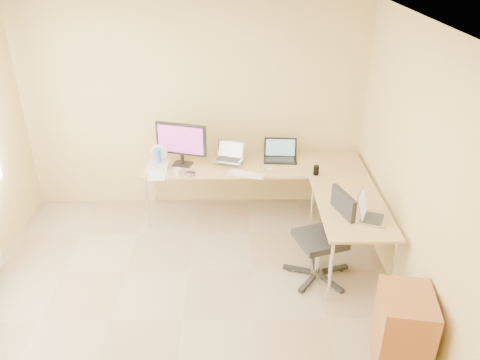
{
  "coord_description": "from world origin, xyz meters",
  "views": [
    {
      "loc": [
        0.5,
        -3.38,
        3.23
      ],
      "look_at": [
        0.55,
        1.1,
        0.9
      ],
      "focal_mm": 35.86,
      "sensor_mm": 36.0,
      "label": 1
    }
  ],
  "objects_px": {
    "desk_return": "(348,235)",
    "office_chair": "(320,236)",
    "keyboard": "(246,174)",
    "laptop_black": "(280,151)",
    "desk_main": "(253,190)",
    "water_bottle": "(158,159)",
    "laptop_center": "(228,152)",
    "monitor": "(181,144)",
    "desk_fan": "(160,155)",
    "cabinet": "(403,330)",
    "mug": "(178,172)",
    "laptop_return": "(373,209)"
  },
  "relations": [
    {
      "from": "keyboard",
      "to": "office_chair",
      "type": "bearing_deg",
      "value": -31.23
    },
    {
      "from": "water_bottle",
      "to": "laptop_return",
      "type": "bearing_deg",
      "value": -27.0
    },
    {
      "from": "laptop_center",
      "to": "desk_fan",
      "type": "height_order",
      "value": "laptop_center"
    },
    {
      "from": "mug",
      "to": "cabinet",
      "type": "distance_m",
      "value": 2.92
    },
    {
      "from": "desk_main",
      "to": "desk_fan",
      "type": "xyz_separation_m",
      "value": [
        -1.13,
        -0.01,
        0.49
      ]
    },
    {
      "from": "laptop_center",
      "to": "desk_return",
      "type": "bearing_deg",
      "value": -18.88
    },
    {
      "from": "desk_main",
      "to": "cabinet",
      "type": "relative_size",
      "value": 3.79
    },
    {
      "from": "laptop_center",
      "to": "desk_fan",
      "type": "xyz_separation_m",
      "value": [
        -0.82,
        -0.01,
        -0.03
      ]
    },
    {
      "from": "keyboard",
      "to": "water_bottle",
      "type": "bearing_deg",
      "value": -168.01
    },
    {
      "from": "desk_return",
      "to": "monitor",
      "type": "height_order",
      "value": "monitor"
    },
    {
      "from": "desk_return",
      "to": "laptop_return",
      "type": "relative_size",
      "value": 3.78
    },
    {
      "from": "desk_return",
      "to": "office_chair",
      "type": "relative_size",
      "value": 1.33
    },
    {
      "from": "laptop_black",
      "to": "mug",
      "type": "xyz_separation_m",
      "value": [
        -1.21,
        -0.4,
        -0.08
      ]
    },
    {
      "from": "monitor",
      "to": "keyboard",
      "type": "height_order",
      "value": "monitor"
    },
    {
      "from": "monitor",
      "to": "cabinet",
      "type": "height_order",
      "value": "monitor"
    },
    {
      "from": "desk_main",
      "to": "monitor",
      "type": "relative_size",
      "value": 4.29
    },
    {
      "from": "desk_main",
      "to": "laptop_black",
      "type": "distance_m",
      "value": 0.6
    },
    {
      "from": "water_bottle",
      "to": "desk_return",
      "type": "bearing_deg",
      "value": -22.3
    },
    {
      "from": "desk_main",
      "to": "keyboard",
      "type": "xyz_separation_m",
      "value": [
        -0.1,
        -0.3,
        0.37
      ]
    },
    {
      "from": "desk_return",
      "to": "laptop_black",
      "type": "distance_m",
      "value": 1.37
    },
    {
      "from": "laptop_black",
      "to": "office_chair",
      "type": "bearing_deg",
      "value": -73.2
    },
    {
      "from": "office_chair",
      "to": "cabinet",
      "type": "bearing_deg",
      "value": -84.07
    },
    {
      "from": "mug",
      "to": "desk_fan",
      "type": "distance_m",
      "value": 0.38
    },
    {
      "from": "cabinet",
      "to": "keyboard",
      "type": "bearing_deg",
      "value": 129.83
    },
    {
      "from": "keyboard",
      "to": "water_bottle",
      "type": "relative_size",
      "value": 1.61
    },
    {
      "from": "laptop_black",
      "to": "desk_fan",
      "type": "xyz_separation_m",
      "value": [
        -1.45,
        -0.11,
        -0.0
      ]
    },
    {
      "from": "desk_return",
      "to": "office_chair",
      "type": "height_order",
      "value": "office_chair"
    },
    {
      "from": "laptop_center",
      "to": "keyboard",
      "type": "height_order",
      "value": "laptop_center"
    },
    {
      "from": "laptop_black",
      "to": "laptop_return",
      "type": "distance_m",
      "value": 1.58
    },
    {
      "from": "desk_return",
      "to": "laptop_return",
      "type": "height_order",
      "value": "laptop_return"
    },
    {
      "from": "water_bottle",
      "to": "cabinet",
      "type": "relative_size",
      "value": 0.37
    },
    {
      "from": "laptop_center",
      "to": "laptop_black",
      "type": "relative_size",
      "value": 0.82
    },
    {
      "from": "laptop_black",
      "to": "desk_fan",
      "type": "bearing_deg",
      "value": -171.58
    },
    {
      "from": "desk_main",
      "to": "water_bottle",
      "type": "bearing_deg",
      "value": -173.01
    },
    {
      "from": "laptop_center",
      "to": "laptop_black",
      "type": "bearing_deg",
      "value": 28.01
    },
    {
      "from": "laptop_black",
      "to": "office_chair",
      "type": "distance_m",
      "value": 1.4
    },
    {
      "from": "desk_main",
      "to": "laptop_black",
      "type": "height_order",
      "value": "laptop_black"
    },
    {
      "from": "monitor",
      "to": "mug",
      "type": "relative_size",
      "value": 6.59
    },
    {
      "from": "monitor",
      "to": "laptop_black",
      "type": "distance_m",
      "value": 1.2
    },
    {
      "from": "laptop_return",
      "to": "office_chair",
      "type": "height_order",
      "value": "office_chair"
    },
    {
      "from": "keyboard",
      "to": "desk_return",
      "type": "bearing_deg",
      "value": -12.51
    },
    {
      "from": "water_bottle",
      "to": "laptop_return",
      "type": "height_order",
      "value": "water_bottle"
    },
    {
      "from": "desk_main",
      "to": "mug",
      "type": "bearing_deg",
      "value": -161.44
    },
    {
      "from": "mug",
      "to": "cabinet",
      "type": "relative_size",
      "value": 0.13
    },
    {
      "from": "desk_main",
      "to": "water_bottle",
      "type": "height_order",
      "value": "water_bottle"
    },
    {
      "from": "laptop_center",
      "to": "keyboard",
      "type": "distance_m",
      "value": 0.39
    },
    {
      "from": "keyboard",
      "to": "laptop_return",
      "type": "xyz_separation_m",
      "value": [
        1.2,
        -0.98,
        0.1
      ]
    },
    {
      "from": "desk_return",
      "to": "desk_main",
      "type": "bearing_deg",
      "value": 134.27
    },
    {
      "from": "desk_return",
      "to": "mug",
      "type": "distance_m",
      "value": 2.03
    },
    {
      "from": "laptop_black",
      "to": "office_chair",
      "type": "height_order",
      "value": "office_chair"
    }
  ]
}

